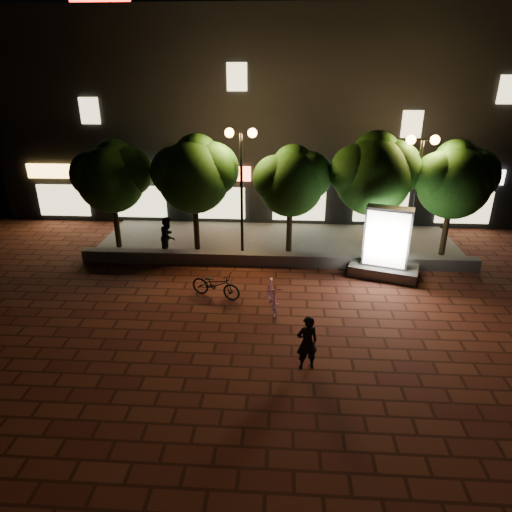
# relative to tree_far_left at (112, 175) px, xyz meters

# --- Properties ---
(ground) EXTENTS (80.00, 80.00, 0.00)m
(ground) POSITION_rel_tree_far_left_xyz_m (6.95, -5.46, -3.29)
(ground) COLOR #5E2B1D
(ground) RESTS_ON ground
(retaining_wall) EXTENTS (16.00, 0.45, 0.50)m
(retaining_wall) POSITION_rel_tree_far_left_xyz_m (6.95, -1.46, -3.04)
(retaining_wall) COLOR #63615C
(retaining_wall) RESTS_ON ground
(sidewalk) EXTENTS (16.00, 5.00, 0.08)m
(sidewalk) POSITION_rel_tree_far_left_xyz_m (6.95, 1.04, -3.25)
(sidewalk) COLOR #63615C
(sidewalk) RESTS_ON ground
(building_block) EXTENTS (28.00, 8.12, 11.30)m
(building_block) POSITION_rel_tree_far_left_xyz_m (6.94, 7.53, 1.70)
(building_block) COLOR black
(building_block) RESTS_ON ground
(tree_far_left) EXTENTS (3.36, 2.80, 4.63)m
(tree_far_left) POSITION_rel_tree_far_left_xyz_m (0.00, 0.00, 0.00)
(tree_far_left) COLOR black
(tree_far_left) RESTS_ON sidewalk
(tree_left) EXTENTS (3.60, 3.00, 4.89)m
(tree_left) POSITION_rel_tree_far_left_xyz_m (3.50, 0.00, 0.15)
(tree_left) COLOR black
(tree_left) RESTS_ON sidewalk
(tree_mid) EXTENTS (3.24, 2.70, 4.50)m
(tree_mid) POSITION_rel_tree_far_left_xyz_m (7.50, -0.00, -0.08)
(tree_mid) COLOR black
(tree_mid) RESTS_ON sidewalk
(tree_right) EXTENTS (3.72, 3.10, 5.07)m
(tree_right) POSITION_rel_tree_far_left_xyz_m (10.80, 0.00, 0.27)
(tree_right) COLOR black
(tree_right) RESTS_ON sidewalk
(tree_far_right) EXTENTS (3.48, 2.90, 4.76)m
(tree_far_right) POSITION_rel_tree_far_left_xyz_m (14.00, 0.00, 0.08)
(tree_far_right) COLOR black
(tree_far_right) RESTS_ON sidewalk
(street_lamp_left) EXTENTS (1.26, 0.36, 5.18)m
(street_lamp_left) POSITION_rel_tree_far_left_xyz_m (5.45, -0.26, 0.74)
(street_lamp_left) COLOR black
(street_lamp_left) RESTS_ON sidewalk
(street_lamp_right) EXTENTS (1.26, 0.36, 4.98)m
(street_lamp_right) POSITION_rel_tree_far_left_xyz_m (12.45, -0.26, 0.60)
(street_lamp_right) COLOR black
(street_lamp_right) RESTS_ON sidewalk
(ad_kiosk) EXTENTS (2.80, 1.98, 2.75)m
(ad_kiosk) POSITION_rel_tree_far_left_xyz_m (11.09, -2.16, -2.18)
(ad_kiosk) COLOR #63615C
(ad_kiosk) RESTS_ON ground
(scooter_pink) EXTENTS (0.79, 1.77, 1.03)m
(scooter_pink) POSITION_rel_tree_far_left_xyz_m (6.87, -5.11, -2.78)
(scooter_pink) COLOR #D886C8
(scooter_pink) RESTS_ON ground
(rider) EXTENTS (0.66, 0.52, 1.60)m
(rider) POSITION_rel_tree_far_left_xyz_m (7.88, -8.16, -2.49)
(rider) COLOR black
(rider) RESTS_ON ground
(scooter_parked) EXTENTS (1.96, 1.23, 0.97)m
(scooter_parked) POSITION_rel_tree_far_left_xyz_m (4.88, -4.30, -2.81)
(scooter_parked) COLOR black
(scooter_parked) RESTS_ON ground
(pedestrian) EXTENTS (0.68, 0.85, 1.69)m
(pedestrian) POSITION_rel_tree_far_left_xyz_m (2.40, -0.89, -2.37)
(pedestrian) COLOR black
(pedestrian) RESTS_ON sidewalk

